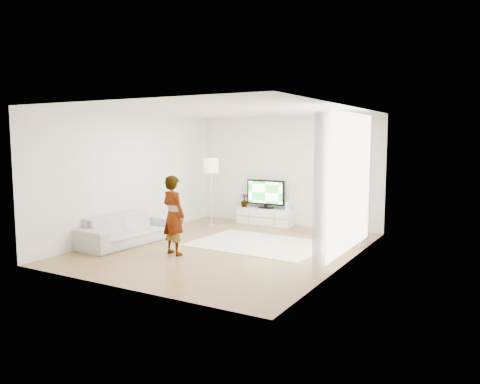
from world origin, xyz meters
The scene contains 17 objects.
floor centered at (0.00, 0.00, 0.00)m, with size 6.00×6.00×0.00m, color olive.
ceiling centered at (0.00, 0.00, 2.80)m, with size 6.00×6.00×0.00m, color white.
wall_left centered at (-2.50, 0.00, 1.40)m, with size 0.02×6.00×2.80m, color white.
wall_right centered at (2.50, 0.00, 1.40)m, with size 0.02×6.00×2.80m, color white.
wall_back centered at (0.00, 3.00, 1.40)m, with size 5.00×0.02×2.80m, color white.
wall_front centered at (0.00, -3.00, 1.40)m, with size 5.00×0.02×2.80m, color white.
window centered at (2.48, 0.30, 1.45)m, with size 0.01×2.60×2.50m, color white.
curtain_near centered at (2.40, -1.00, 1.35)m, with size 0.04×0.70×2.60m, color white.
curtain_far centered at (2.40, 1.60, 1.35)m, with size 0.04×0.70×2.60m, color white.
media_console centered at (-0.50, 2.76, 0.21)m, with size 1.48×0.42×0.42m.
television centered at (-0.50, 2.79, 0.82)m, with size 1.07×0.21×0.75m.
game_console centered at (0.15, 2.76, 0.53)m, with size 0.07×0.18×0.23m.
potted_plant centered at (-1.13, 2.77, 0.59)m, with size 0.19×0.19×0.34m, color #3F7238.
rug centered at (0.42, 0.62, 0.01)m, with size 2.73×1.96×0.01m, color #EDE5CA.
player centered at (-0.57, -1.01, 0.78)m, with size 0.56×0.37×1.53m, color #334772.
sofa centered at (-2.03, -0.73, 0.32)m, with size 2.17×0.85×0.63m, color #B2B2AD.
floor_lamp centered at (-1.62, 1.91, 1.48)m, with size 0.39×0.39×1.74m.
Camera 1 is at (4.92, -8.05, 2.25)m, focal length 35.00 mm.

